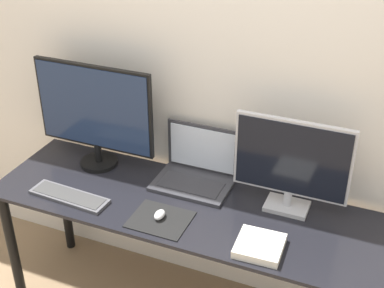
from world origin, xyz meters
name	(u,v)px	position (x,y,z in m)	size (l,w,h in m)	color
wall_back	(216,67)	(0.00, 0.64, 1.25)	(7.00, 0.05, 2.50)	silver
desk	(187,223)	(0.00, 0.29, 0.60)	(1.85, 0.57, 0.71)	black
monitor_left	(94,112)	(-0.56, 0.44, 1.00)	(0.62, 0.19, 0.54)	black
monitor_right	(291,163)	(0.43, 0.44, 0.94)	(0.51, 0.14, 0.44)	#B2B2B7
laptop	(197,169)	(-0.04, 0.49, 0.77)	(0.37, 0.26, 0.27)	#333338
keyboard	(69,196)	(-0.52, 0.12, 0.71)	(0.39, 0.13, 0.02)	#4C4C51
mousepad	(160,219)	(-0.06, 0.14, 0.71)	(0.26, 0.22, 0.00)	black
mouse	(160,215)	(-0.07, 0.14, 0.73)	(0.04, 0.07, 0.03)	silver
book	(260,246)	(0.39, 0.12, 0.72)	(0.20, 0.20, 0.03)	silver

